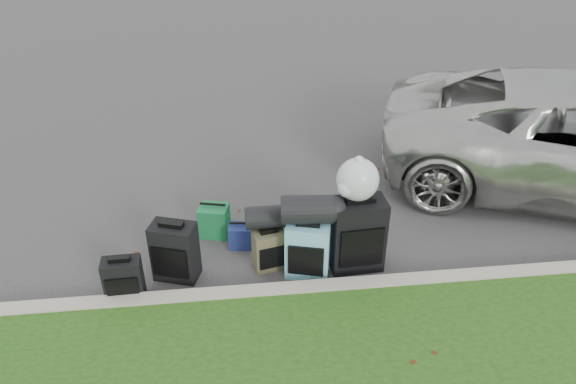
{
  "coord_description": "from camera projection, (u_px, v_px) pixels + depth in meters",
  "views": [
    {
      "loc": [
        -0.71,
        -5.34,
        4.04
      ],
      "look_at": [
        -0.1,
        0.2,
        0.55
      ],
      "focal_mm": 35.0,
      "sensor_mm": 36.0,
      "label": 1
    }
  ],
  "objects": [
    {
      "name": "suitcase_small_black",
      "position": [
        123.0,
        279.0,
        5.73
      ],
      "size": [
        0.39,
        0.22,
        0.48
      ],
      "primitive_type": "cube",
      "rotation": [
        0.0,
        0.0,
        0.03
      ],
      "color": "black",
      "rests_on": "ground"
    },
    {
      "name": "tote_green",
      "position": [
        214.0,
        221.0,
        6.71
      ],
      "size": [
        0.39,
        0.34,
        0.39
      ],
      "primitive_type": "cube",
      "rotation": [
        0.0,
        0.0,
        -0.23
      ],
      "color": "#186D37",
      "rests_on": "ground"
    },
    {
      "name": "tote_navy",
      "position": [
        240.0,
        236.0,
        6.53
      ],
      "size": [
        0.29,
        0.24,
        0.28
      ],
      "primitive_type": "cube",
      "rotation": [
        0.0,
        0.0,
        -0.12
      ],
      "color": "navy",
      "rests_on": "ground"
    },
    {
      "name": "duffel_left",
      "position": [
        267.0,
        217.0,
        6.05
      ],
      "size": [
        0.47,
        0.26,
        0.25
      ],
      "primitive_type": "cylinder",
      "rotation": [
        0.0,
        1.57,
        0.01
      ],
      "color": "black",
      "rests_on": "suitcase_olive"
    },
    {
      "name": "curb",
      "position": [
        310.0,
        291.0,
        5.83
      ],
      "size": [
        120.0,
        0.18,
        0.15
      ],
      "primitive_type": "cube",
      "color": "#9E937F",
      "rests_on": "ground"
    },
    {
      "name": "suitcase_large_black_left",
      "position": [
        175.0,
        251.0,
        5.97
      ],
      "size": [
        0.53,
        0.41,
        0.67
      ],
      "primitive_type": "cube",
      "rotation": [
        0.0,
        0.0,
        -0.32
      ],
      "color": "black",
      "rests_on": "ground"
    },
    {
      "name": "suitcase_large_black_right",
      "position": [
        357.0,
        234.0,
        6.08
      ],
      "size": [
        0.59,
        0.38,
        0.85
      ],
      "primitive_type": "cube",
      "rotation": [
        0.0,
        0.0,
        0.06
      ],
      "color": "black",
      "rests_on": "ground"
    },
    {
      "name": "suitcase_olive",
      "position": [
        269.0,
        250.0,
        6.16
      ],
      "size": [
        0.38,
        0.29,
        0.47
      ],
      "primitive_type": "cube",
      "rotation": [
        0.0,
        0.0,
        0.22
      ],
      "color": "#3D3A25",
      "rests_on": "ground"
    },
    {
      "name": "suitcase_teal",
      "position": [
        308.0,
        250.0,
        6.01
      ],
      "size": [
        0.51,
        0.38,
        0.66
      ],
      "primitive_type": "cube",
      "rotation": [
        0.0,
        0.0,
        -0.26
      ],
      "color": "#5791A4",
      "rests_on": "ground"
    },
    {
      "name": "ground",
      "position": [
        298.0,
        239.0,
        6.71
      ],
      "size": [
        120.0,
        120.0,
        0.0
      ],
      "primitive_type": "plane",
      "color": "#383535",
      "rests_on": "ground"
    },
    {
      "name": "duffel_right",
      "position": [
        307.0,
        210.0,
        5.8
      ],
      "size": [
        0.57,
        0.35,
        0.31
      ],
      "primitive_type": "cylinder",
      "rotation": [
        0.0,
        1.57,
        -0.09
      ],
      "color": "black",
      "rests_on": "suitcase_teal"
    },
    {
      "name": "trash_bag",
      "position": [
        358.0,
        180.0,
        5.79
      ],
      "size": [
        0.45,
        0.45,
        0.45
      ],
      "primitive_type": "sphere",
      "color": "silver",
      "rests_on": "suitcase_large_black_right"
    }
  ]
}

